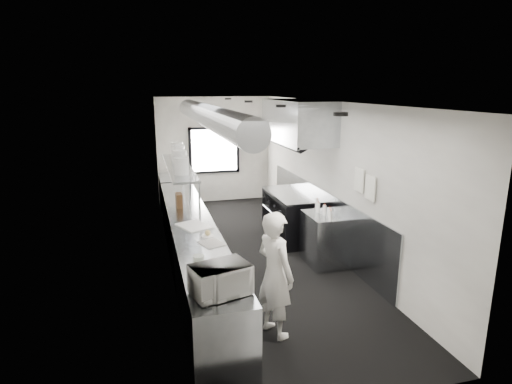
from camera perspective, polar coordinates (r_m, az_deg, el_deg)
floor at (r=8.02m, az=-0.55°, el=-8.40°), size 3.00×8.00×0.01m
ceiling at (r=7.42m, az=-0.60°, el=12.03°), size 3.00×8.00×0.01m
wall_back at (r=11.45m, az=-5.64°, el=5.63°), size 3.00×0.02×2.80m
wall_front at (r=4.03m, az=14.13°, el=-10.67°), size 3.00×0.02×2.80m
wall_left at (r=7.37m, az=-11.94°, el=0.72°), size 0.02×8.00×2.80m
wall_right at (r=8.09m, az=9.76°, el=2.00°), size 0.02×8.00×2.80m
wall_cladding at (r=8.56m, az=8.57°, el=-3.17°), size 0.03×5.50×1.10m
hvac_duct at (r=7.68m, az=-6.51°, el=10.15°), size 0.40×6.40×0.40m
service_window at (r=11.41m, az=-5.61°, el=5.60°), size 1.36×0.05×1.25m
exhaust_hood at (r=8.44m, az=5.51°, el=9.42°), size 0.81×2.20×0.88m
prep_counter at (r=7.20m, az=-8.51°, el=-7.37°), size 0.70×6.00×0.90m
pass_shelf at (r=8.34m, az=-10.29°, el=3.28°), size 0.45×3.00×0.68m
range at (r=8.78m, az=4.86°, el=-3.17°), size 0.88×1.60×0.94m
bottle_station at (r=7.60m, az=9.26°, el=-6.23°), size 0.65×0.80×0.90m
far_work_table at (r=10.72m, az=-10.87°, el=-0.32°), size 0.70×1.20×0.90m
notice_sheet_a at (r=6.99m, az=13.70°, el=1.59°), size 0.02×0.28×0.38m
notice_sheet_b at (r=6.71m, az=15.10°, el=0.55°), size 0.02×0.28×0.38m
line_cook at (r=5.33m, az=2.58°, el=-10.99°), size 0.59×0.69×1.61m
microwave at (r=4.60m, az=-4.83°, el=-11.65°), size 0.65×0.56×0.33m
deli_tub_a at (r=5.09m, az=-7.79°, el=-10.56°), size 0.17×0.17×0.10m
deli_tub_b at (r=5.42m, az=-7.71°, el=-8.96°), size 0.18×0.18×0.10m
newspaper at (r=6.06m, az=-6.00°, el=-6.87°), size 0.39×0.43×0.01m
small_plate at (r=6.34m, az=-6.50°, el=-5.90°), size 0.23×0.23×0.02m
pastry at (r=6.32m, az=-6.51°, el=-5.46°), size 0.09×0.09×0.09m
cutting_board at (r=6.81m, az=-8.35°, el=-4.52°), size 0.58×0.65×0.02m
knife_block at (r=7.89m, az=-10.30°, el=-1.10°), size 0.12×0.24×0.26m
plate_stack_a at (r=7.47m, az=-10.00°, el=3.48°), size 0.33×0.33×0.30m
plate_stack_b at (r=8.12m, az=-10.14°, el=4.40°), size 0.32×0.32×0.32m
plate_stack_c at (r=8.60m, az=-10.39°, el=5.01°), size 0.32×0.32×0.35m
plate_stack_d at (r=8.85m, az=-10.55°, el=5.37°), size 0.33×0.33×0.38m
squeeze_bottle_a at (r=7.13m, az=10.00°, el=-3.10°), size 0.07×0.07×0.17m
squeeze_bottle_b at (r=7.27m, az=9.83°, el=-2.77°), size 0.07×0.07×0.16m
squeeze_bottle_c at (r=7.38m, az=9.19°, el=-2.43°), size 0.07×0.07×0.18m
squeeze_bottle_d at (r=7.53m, az=8.37°, el=-2.07°), size 0.08×0.08×0.18m
squeeze_bottle_e at (r=7.71m, az=8.21°, el=-1.60°), size 0.08×0.08×0.20m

